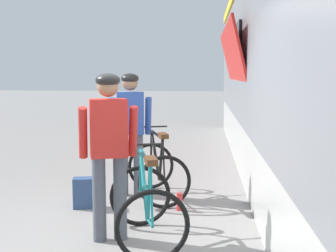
{
  "coord_description": "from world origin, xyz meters",
  "views": [
    {
      "loc": [
        1.02,
        -4.39,
        1.76
      ],
      "look_at": [
        0.53,
        1.41,
        1.05
      ],
      "focal_mm": 46.17,
      "sensor_mm": 36.0,
      "label": 1
    }
  ],
  "objects_px": {
    "bicycle_far_teal": "(146,205)",
    "backpack_on_platform": "(84,193)",
    "cyclist_near_in_blue": "(130,123)",
    "water_bottle_near_the_bikes": "(179,202)",
    "cyclist_far_in_red": "(109,142)",
    "bicycle_near_black": "(157,170)"
  },
  "relations": [
    {
      "from": "cyclist_far_in_red",
      "to": "bicycle_far_teal",
      "type": "distance_m",
      "value": 0.76
    },
    {
      "from": "bicycle_far_teal",
      "to": "cyclist_near_in_blue",
      "type": "bearing_deg",
      "value": 104.69
    },
    {
      "from": "bicycle_far_teal",
      "to": "water_bottle_near_the_bikes",
      "type": "relative_size",
      "value": 5.31
    },
    {
      "from": "backpack_on_platform",
      "to": "water_bottle_near_the_bikes",
      "type": "relative_size",
      "value": 1.75
    },
    {
      "from": "cyclist_near_in_blue",
      "to": "bicycle_far_teal",
      "type": "relative_size",
      "value": 1.45
    },
    {
      "from": "bicycle_far_teal",
      "to": "water_bottle_near_the_bikes",
      "type": "bearing_deg",
      "value": 75.68
    },
    {
      "from": "cyclist_near_in_blue",
      "to": "backpack_on_platform",
      "type": "height_order",
      "value": "cyclist_near_in_blue"
    },
    {
      "from": "cyclist_far_in_red",
      "to": "bicycle_near_black",
      "type": "height_order",
      "value": "cyclist_far_in_red"
    },
    {
      "from": "backpack_on_platform",
      "to": "water_bottle_near_the_bikes",
      "type": "height_order",
      "value": "backpack_on_platform"
    },
    {
      "from": "bicycle_near_black",
      "to": "water_bottle_near_the_bikes",
      "type": "relative_size",
      "value": 5.38
    },
    {
      "from": "cyclist_near_in_blue",
      "to": "bicycle_far_teal",
      "type": "distance_m",
      "value": 1.94
    },
    {
      "from": "bicycle_far_teal",
      "to": "backpack_on_platform",
      "type": "xyz_separation_m",
      "value": [
        -0.97,
        1.12,
        -0.2
      ]
    },
    {
      "from": "cyclist_far_in_red",
      "to": "water_bottle_near_the_bikes",
      "type": "xyz_separation_m",
      "value": [
        0.67,
        1.05,
        -0.94
      ]
    },
    {
      "from": "cyclist_far_in_red",
      "to": "water_bottle_near_the_bikes",
      "type": "distance_m",
      "value": 1.57
    },
    {
      "from": "cyclist_near_in_blue",
      "to": "backpack_on_platform",
      "type": "relative_size",
      "value": 4.4
    },
    {
      "from": "backpack_on_platform",
      "to": "cyclist_far_in_red",
      "type": "bearing_deg",
      "value": -72.33
    },
    {
      "from": "bicycle_far_teal",
      "to": "backpack_on_platform",
      "type": "bearing_deg",
      "value": 131.1
    },
    {
      "from": "cyclist_near_in_blue",
      "to": "water_bottle_near_the_bikes",
      "type": "bearing_deg",
      "value": -41.34
    },
    {
      "from": "water_bottle_near_the_bikes",
      "to": "cyclist_far_in_red",
      "type": "bearing_deg",
      "value": -122.59
    },
    {
      "from": "cyclist_far_in_red",
      "to": "bicycle_far_teal",
      "type": "bearing_deg",
      "value": -7.95
    },
    {
      "from": "bicycle_far_teal",
      "to": "backpack_on_platform",
      "type": "distance_m",
      "value": 1.5
    },
    {
      "from": "cyclist_far_in_red",
      "to": "bicycle_far_teal",
      "type": "height_order",
      "value": "cyclist_far_in_red"
    }
  ]
}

